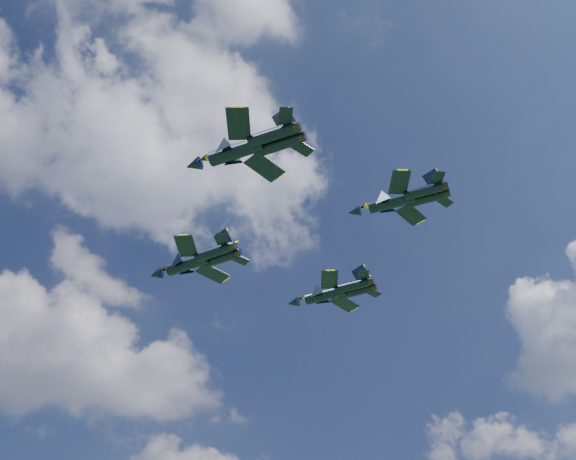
# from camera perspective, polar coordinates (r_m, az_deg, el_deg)

# --- Properties ---
(jet_lead) EXTENTS (13.34, 12.90, 3.57)m
(jet_lead) POSITION_cam_1_polar(r_m,az_deg,el_deg) (89.39, -9.12, -3.05)
(jet_lead) COLOR black
(jet_left) EXTENTS (14.73, 13.13, 3.81)m
(jet_left) POSITION_cam_1_polar(r_m,az_deg,el_deg) (76.06, -4.96, 6.91)
(jet_left) COLOR black
(jet_right) EXTENTS (13.01, 11.79, 3.39)m
(jet_right) POSITION_cam_1_polar(r_m,az_deg,el_deg) (93.57, 3.10, -5.80)
(jet_right) COLOR black
(jet_slot) EXTENTS (12.73, 10.98, 3.25)m
(jet_slot) POSITION_cam_1_polar(r_m,az_deg,el_deg) (81.48, 8.91, 2.41)
(jet_slot) COLOR black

